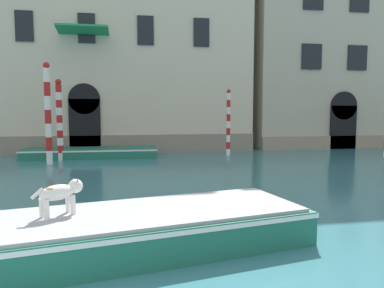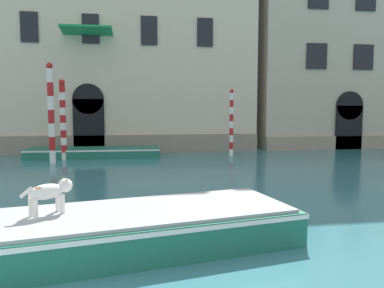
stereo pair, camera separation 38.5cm
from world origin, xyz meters
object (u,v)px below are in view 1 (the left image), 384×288
object	(u,v)px
boat_foreground	(76,236)
mooring_pole_3	(48,113)
dog_on_deck	(61,192)
mooring_pole_0	(228,122)
mooring_pole_1	(59,120)
boat_moored_near_palazzo	(91,153)

from	to	relation	value
boat_foreground	mooring_pole_3	xyz separation A→B (m)	(-2.55, 11.36, 1.96)
boat_foreground	dog_on_deck	bearing A→B (deg)	129.94
boat_foreground	mooring_pole_0	distance (m)	14.38
dog_on_deck	mooring_pole_1	size ratio (longest dim) A/B	0.20
boat_moored_near_palazzo	mooring_pole_3	size ratio (longest dim) A/B	1.48
mooring_pole_3	dog_on_deck	bearing A→B (deg)	-78.39
dog_on_deck	mooring_pole_1	distance (m)	12.60
dog_on_deck	mooring_pole_1	xyz separation A→B (m)	(-2.01, 12.40, 0.90)
boat_moored_near_palazzo	mooring_pole_0	xyz separation A→B (m)	(7.22, -0.54, 1.54)
boat_foreground	mooring_pole_0	xyz separation A→B (m)	(6.34, 12.83, 1.42)
boat_foreground	dog_on_deck	world-z (taller)	dog_on_deck
dog_on_deck	boat_foreground	bearing A→B (deg)	-74.64
mooring_pole_0	mooring_pole_3	xyz separation A→B (m)	(-8.88, -1.47, 0.54)
mooring_pole_3	boat_foreground	bearing A→B (deg)	-77.37
mooring_pole_0	mooring_pole_1	distance (m)	8.60
dog_on_deck	boat_moored_near_palazzo	xyz separation A→B (m)	(-0.63, 13.17, -0.85)
boat_moored_near_palazzo	mooring_pole_1	bearing A→B (deg)	-149.16
boat_foreground	mooring_pole_3	distance (m)	11.81
boat_moored_near_palazzo	mooring_pole_0	bearing A→B (deg)	-2.64
mooring_pole_1	mooring_pole_3	world-z (taller)	mooring_pole_3
boat_moored_near_palazzo	mooring_pole_1	distance (m)	2.35
dog_on_deck	mooring_pole_1	bearing A→B (deg)	63.53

